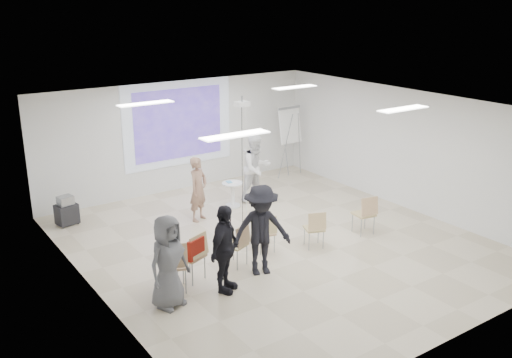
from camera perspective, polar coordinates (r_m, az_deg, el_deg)
floor at (r=12.53m, az=2.09°, el=-6.60°), size 8.00×9.00×0.10m
ceiling at (r=11.60m, az=2.27°, el=7.50°), size 8.00×9.00×0.10m
wall_back at (r=15.72m, az=-7.82°, el=4.30°), size 8.00×0.10×3.00m
wall_left at (r=10.21m, az=-16.41°, el=-3.73°), size 0.10×9.00×3.00m
wall_right at (r=14.67m, az=14.98°, el=2.89°), size 0.10×9.00×3.00m
projection_halo at (r=15.58m, az=-7.76°, el=5.51°), size 3.20×0.01×2.30m
projection_image at (r=15.57m, az=-7.73°, el=5.50°), size 2.60×0.01×1.90m
pedestal_table at (r=14.48m, az=-2.36°, el=-1.40°), size 0.63×0.63×0.66m
player_left at (r=13.51m, az=-5.81°, el=-0.58°), size 0.77×0.68×1.77m
player_right at (r=14.73m, az=0.04°, el=1.45°), size 0.97×0.79×1.96m
controller_left at (r=13.71m, az=-5.70°, el=0.93°), size 0.09×0.13×0.04m
controller_right at (r=14.74m, az=-1.09°, el=2.84°), size 0.04×0.11×0.04m
chair_far_left at (r=10.39m, az=-8.22°, el=-8.26°), size 0.61×0.63×1.00m
chair_left_mid at (r=10.74m, az=-6.22°, el=-7.36°), size 0.60×0.62×0.97m
chair_left_inner at (r=11.27m, az=-1.79°, el=-6.30°), size 0.55×0.57×0.88m
chair_center at (r=11.87m, az=1.01°, el=-5.18°), size 0.47×0.49×0.82m
chair_right_inner at (r=12.12m, az=5.95°, el=-4.74°), size 0.51×0.53×0.83m
chair_right_far at (r=12.97m, az=10.94°, el=-3.24°), size 0.50×0.52×0.91m
red_jacket at (r=10.55m, az=-6.03°, el=-6.95°), size 0.41×0.23×0.38m
laptop at (r=11.34m, az=-2.16°, el=-6.40°), size 0.39×0.34×0.03m
audience_left at (r=10.19m, az=-3.20°, el=-6.40°), size 1.28×1.17×1.89m
audience_mid at (r=10.80m, az=0.52°, el=-4.56°), size 1.47×1.08×2.03m
audience_outer at (r=9.83m, az=-8.82°, el=-7.66°), size 1.05×0.85×1.86m
flipchart_easel at (r=16.67m, az=3.40°, el=5.34°), size 0.90×0.68×2.09m
av_cart at (r=14.07m, az=-18.42°, el=-3.10°), size 0.53×0.45×0.70m
ceiling_projector at (r=12.92m, az=-1.39°, el=6.94°), size 0.30×0.25×3.00m
fluor_panel_nw at (r=12.33m, az=-10.98°, el=7.42°), size 1.20×0.30×0.02m
fluor_panel_ne at (r=14.38m, az=3.89°, el=9.15°), size 1.20×0.30×0.02m
fluor_panel_sw at (r=9.29m, az=-2.09°, el=4.41°), size 1.20×0.30×0.02m
fluor_panel_se at (r=11.88m, az=14.49°, el=6.80°), size 1.20×0.30×0.02m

